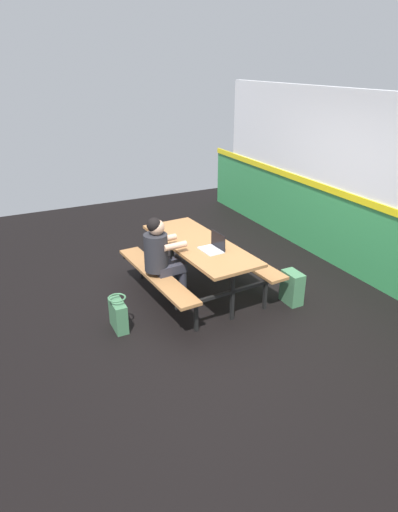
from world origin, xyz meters
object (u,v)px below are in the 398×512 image
picnic_table_main (199,254)px  tote_bag_bright (118,315)px  student_nearer (162,254)px  laptop_silver (213,247)px  backpack_dark (292,288)px

picnic_table_main → tote_bag_bright: (0.39, -1.26, -0.38)m
student_nearer → laptop_silver: bearing=68.8°
laptop_silver → tote_bag_bright: bearing=-86.0°
picnic_table_main → tote_bag_bright: size_ratio=4.70×
student_nearer → laptop_silver: size_ratio=3.61×
laptop_silver → student_nearer: bearing=-111.2°
backpack_dark → picnic_table_main: bearing=-129.0°
laptop_silver → backpack_dark: laptop_silver is taller
laptop_silver → backpack_dark: 1.19m
laptop_silver → tote_bag_bright: size_ratio=0.78×
backpack_dark → tote_bag_bright: backpack_dark is taller
backpack_dark → student_nearer: bearing=-115.5°
student_nearer → backpack_dark: student_nearer is taller
backpack_dark → tote_bag_bright: bearing=-100.2°
student_nearer → tote_bag_bright: 0.93m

